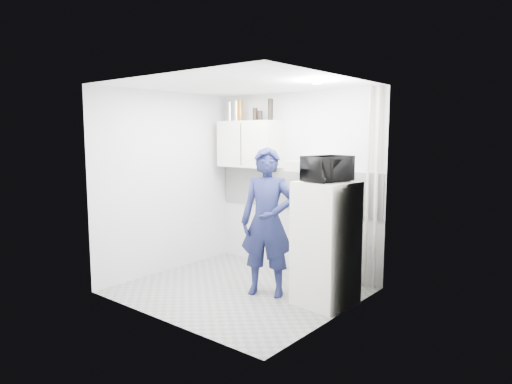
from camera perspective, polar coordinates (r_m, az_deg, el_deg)
The scene contains 23 objects.
floor at distance 6.02m, azimuth -2.11°, elevation -12.14°, with size 2.80×2.80×0.00m, color gray.
ceiling at distance 5.71m, azimuth -2.24°, elevation 13.29°, with size 2.80×2.80×0.00m, color white.
wall_back at distance 6.70m, azimuth 4.94°, elevation 1.23°, with size 2.80×2.80×0.00m, color silver.
wall_left at distance 6.73m, azimuth -11.13°, elevation 1.15°, with size 2.60×2.60×0.00m, color silver.
wall_right at distance 4.91m, azimuth 10.14°, elevation -1.03°, with size 2.60×2.60×0.00m, color silver.
person at distance 5.64m, azimuth 1.42°, elevation -3.78°, with size 0.67×0.44×1.84m, color #171C42.
stove at distance 6.30m, azimuth 8.80°, elevation -7.87°, with size 0.46×0.46×0.73m, color beige.
fridge at distance 5.41m, azimuth 8.72°, elevation -6.40°, with size 0.60×0.60×1.46m, color silver.
stove_top at distance 6.21m, azimuth 8.86°, elevation -4.48°, with size 0.44×0.44×0.03m, color black.
saucepan at distance 6.16m, azimuth 8.46°, elevation -3.90°, with size 0.21×0.21×0.11m, color silver.
microwave at distance 5.28m, azimuth 8.90°, elevation 2.89°, with size 0.36×0.54×0.30m, color black.
bottle_a at distance 7.25m, azimuth -3.31°, elevation 10.00°, with size 0.07×0.07×0.30m, color silver.
bottle_b at distance 7.16m, azimuth -2.49°, elevation 10.07°, with size 0.08×0.08×0.31m, color silver.
bottle_c at distance 7.10m, azimuth -1.98°, elevation 10.16°, with size 0.08×0.08×0.32m, color brown.
canister_a at distance 6.91m, azimuth -0.11°, elevation 9.69°, with size 0.08×0.08×0.19m, color black.
canister_b at distance 6.84m, azimuth 0.52°, elevation 9.54°, with size 0.08×0.08×0.15m, color black.
bottle_e at distance 6.73m, azimuth 1.81°, elevation 10.27°, with size 0.08×0.08×0.31m, color black.
upper_cabinet at distance 6.99m, azimuth -0.94°, elevation 6.02°, with size 1.00×0.35×0.70m, color silver.
range_hood at distance 6.22m, azimuth 7.08°, elevation 3.24°, with size 0.60×0.50×0.14m, color beige.
backsplash at distance 6.70m, azimuth 4.86°, elevation 0.37°, with size 2.74×0.03×0.60m, color white.
pipe_a at distance 5.99m, azimuth 14.79°, elevation 0.32°, with size 0.05×0.05×2.60m, color beige.
pipe_b at distance 6.05m, azimuth 13.76°, elevation 0.40°, with size 0.04×0.04×2.60m, color beige.
ceiling_spot_fixture at distance 5.27m, azimuth 7.65°, elevation 13.42°, with size 0.10×0.10×0.02m, color white.
Camera 1 is at (3.77, -4.25, 1.99)m, focal length 32.00 mm.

